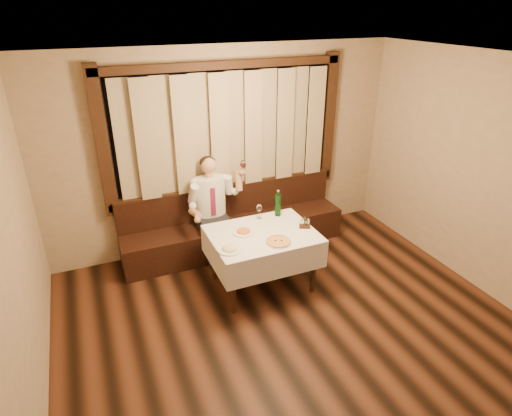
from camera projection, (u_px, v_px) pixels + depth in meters
name	position (u px, v px, depth m)	size (l,w,h in m)	color
room	(292.00, 200.00, 4.22)	(5.01, 6.01, 2.81)	black
banquette	(234.00, 228.00, 6.19)	(3.20, 0.61, 0.94)	black
dining_table	(262.00, 240.00, 5.19)	(1.27, 0.97, 0.76)	black
pizza	(278.00, 241.00, 4.94)	(0.31, 0.31, 0.03)	white
pasta_red	(243.00, 230.00, 5.14)	(0.27, 0.27, 0.09)	white
pasta_cream	(230.00, 247.00, 4.77)	(0.28, 0.28, 0.10)	white
green_bottle	(278.00, 205.00, 5.51)	(0.08, 0.08, 0.35)	#115216
table_wine_glass	(259.00, 208.00, 5.43)	(0.07, 0.07, 0.20)	white
cruet_caddy	(305.00, 224.00, 5.24)	(0.15, 0.11, 0.14)	black
seated_man	(212.00, 201.00, 5.77)	(0.80, 0.60, 1.44)	black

